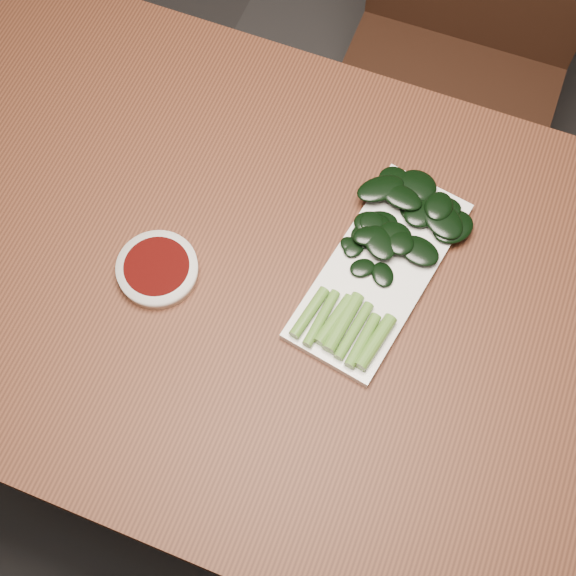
{
  "coord_description": "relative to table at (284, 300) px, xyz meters",
  "views": [
    {
      "loc": [
        0.18,
        -0.44,
        1.8
      ],
      "look_at": [
        0.01,
        -0.01,
        0.76
      ],
      "focal_mm": 50.0,
      "sensor_mm": 36.0,
      "label": 1
    }
  ],
  "objects": [
    {
      "name": "chair_far",
      "position": [
        0.1,
        0.68,
        -0.19
      ],
      "size": [
        0.45,
        0.45,
        0.89
      ],
      "rotation": [
        0.0,
        0.0,
        0.01
      ],
      "color": "black",
      "rests_on": "ground"
    },
    {
      "name": "serving_plate",
      "position": [
        0.12,
        0.06,
        0.08
      ],
      "size": [
        0.19,
        0.34,
        0.01
      ],
      "rotation": [
        0.0,
        0.0,
        -0.17
      ],
      "color": "white",
      "rests_on": "table"
    },
    {
      "name": "gai_lan",
      "position": [
        0.13,
        0.1,
        0.1
      ],
      "size": [
        0.2,
        0.33,
        0.02
      ],
      "color": "#54822D",
      "rests_on": "serving_plate"
    },
    {
      "name": "table",
      "position": [
        0.0,
        0.0,
        0.0
      ],
      "size": [
        1.4,
        0.8,
        0.75
      ],
      "color": "#4E2616",
      "rests_on": "ground"
    },
    {
      "name": "sauce_bowl",
      "position": [
        -0.17,
        -0.06,
        0.08
      ],
      "size": [
        0.12,
        0.12,
        0.02
      ],
      "color": "white",
      "rests_on": "table"
    },
    {
      "name": "ground",
      "position": [
        0.0,
        0.0,
        -0.68
      ],
      "size": [
        6.0,
        6.0,
        0.0
      ],
      "primitive_type": "plane",
      "color": "#312F2F",
      "rests_on": "ground"
    }
  ]
}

